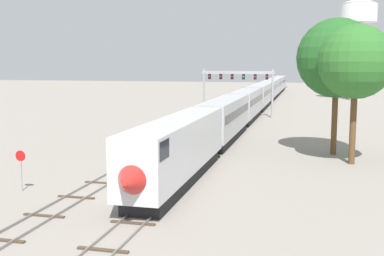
{
  "coord_description": "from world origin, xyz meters",
  "views": [
    {
      "loc": [
        11.29,
        -30.17,
        8.84
      ],
      "look_at": [
        1.0,
        12.0,
        3.0
      ],
      "focal_mm": 44.85,
      "sensor_mm": 36.0,
      "label": 1
    }
  ],
  "objects_px": {
    "passenger_train": "(261,95)",
    "water_tower": "(358,22)",
    "trackside_tree_left": "(356,62)",
    "stop_sign": "(21,165)",
    "trackside_tree_mid": "(337,58)",
    "signal_gantry": "(238,81)"
  },
  "relations": [
    {
      "from": "passenger_train",
      "to": "water_tower",
      "type": "relative_size",
      "value": 5.93
    },
    {
      "from": "trackside_tree_left",
      "to": "trackside_tree_mid",
      "type": "bearing_deg",
      "value": 107.28
    },
    {
      "from": "passenger_train",
      "to": "trackside_tree_mid",
      "type": "bearing_deg",
      "value": -76.05
    },
    {
      "from": "stop_sign",
      "to": "trackside_tree_mid",
      "type": "height_order",
      "value": "trackside_tree_mid"
    },
    {
      "from": "water_tower",
      "to": "trackside_tree_left",
      "type": "xyz_separation_m",
      "value": [
        -7.08,
        -78.95,
        -9.68
      ]
    },
    {
      "from": "passenger_train",
      "to": "stop_sign",
      "type": "distance_m",
      "value": 67.64
    },
    {
      "from": "signal_gantry",
      "to": "trackside_tree_mid",
      "type": "distance_m",
      "value": 34.28
    },
    {
      "from": "water_tower",
      "to": "signal_gantry",
      "type": "bearing_deg",
      "value": -117.32
    },
    {
      "from": "passenger_train",
      "to": "water_tower",
      "type": "height_order",
      "value": "water_tower"
    },
    {
      "from": "signal_gantry",
      "to": "water_tower",
      "type": "distance_m",
      "value": 50.6
    },
    {
      "from": "water_tower",
      "to": "trackside_tree_left",
      "type": "bearing_deg",
      "value": -95.12
    },
    {
      "from": "signal_gantry",
      "to": "passenger_train",
      "type": "bearing_deg",
      "value": 82.18
    },
    {
      "from": "passenger_train",
      "to": "trackside_tree_mid",
      "type": "xyz_separation_m",
      "value": [
        11.8,
        -47.47,
        6.74
      ]
    },
    {
      "from": "water_tower",
      "to": "trackside_tree_left",
      "type": "height_order",
      "value": "water_tower"
    },
    {
      "from": "trackside_tree_left",
      "to": "trackside_tree_mid",
      "type": "distance_m",
      "value": 4.58
    },
    {
      "from": "passenger_train",
      "to": "signal_gantry",
      "type": "xyz_separation_m",
      "value": [
        -2.25,
        -16.39,
        3.28
      ]
    },
    {
      "from": "water_tower",
      "to": "trackside_tree_mid",
      "type": "relative_size",
      "value": 1.84
    },
    {
      "from": "water_tower",
      "to": "stop_sign",
      "type": "relative_size",
      "value": 8.42
    },
    {
      "from": "passenger_train",
      "to": "stop_sign",
      "type": "height_order",
      "value": "passenger_train"
    },
    {
      "from": "stop_sign",
      "to": "trackside_tree_mid",
      "type": "xyz_separation_m",
      "value": [
        21.8,
        19.42,
        7.48
      ]
    },
    {
      "from": "trackside_tree_left",
      "to": "signal_gantry",
      "type": "bearing_deg",
      "value": 113.49
    },
    {
      "from": "signal_gantry",
      "to": "stop_sign",
      "type": "xyz_separation_m",
      "value": [
        -7.75,
        -50.5,
        -4.03
      ]
    }
  ]
}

